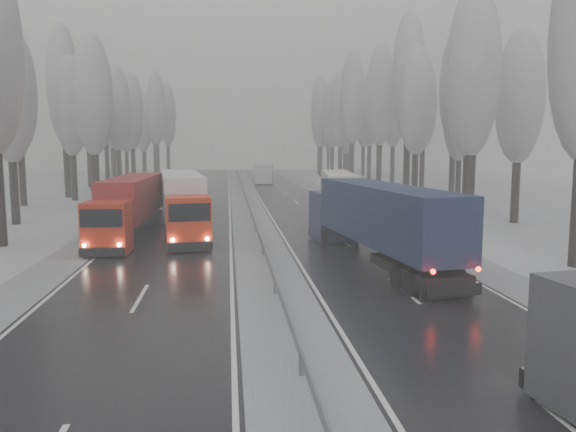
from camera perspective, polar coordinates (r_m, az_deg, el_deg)
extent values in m
cube|color=black|center=(40.66, 3.95, -1.15)|extent=(7.50, 200.00, 0.03)
cube|color=black|center=(40.20, -10.96, -1.36)|extent=(7.50, 200.00, 0.03)
cube|color=#9EA2A6|center=(40.09, -3.46, -1.26)|extent=(3.00, 200.00, 0.04)
cube|color=#9EA2A6|center=(41.81, 10.65, -1.02)|extent=(2.40, 200.00, 0.04)
cube|color=#9EA2A6|center=(40.92, -17.88, -1.42)|extent=(2.40, 200.00, 0.04)
cube|color=slate|center=(40.01, -3.46, -0.44)|extent=(0.06, 200.00, 0.32)
cube|color=slate|center=(38.07, -3.32, -1.28)|extent=(0.12, 0.12, 0.60)
cube|color=slate|center=(69.87, -4.60, 2.55)|extent=(0.12, 0.12, 0.60)
cylinder|color=black|center=(40.23, 17.85, 2.44)|extent=(0.68, 0.68, 5.62)
ellipsoid|color=gray|center=(40.42, 18.30, 13.86)|extent=(3.60, 3.60, 11.48)
cylinder|color=black|center=(46.26, 22.09, 2.41)|extent=(0.64, 0.64, 4.94)
ellipsoid|color=gray|center=(46.28, 22.51, 11.14)|extent=(3.60, 3.60, 10.09)
cylinder|color=black|center=(49.03, 17.63, 3.06)|extent=(0.66, 0.66, 5.32)
ellipsoid|color=gray|center=(49.12, 17.98, 11.94)|extent=(3.60, 3.60, 10.88)
cylinder|color=black|center=(53.55, 18.13, 3.89)|extent=(0.72, 0.72, 6.31)
ellipsoid|color=gray|center=(53.85, 18.51, 13.51)|extent=(3.60, 3.60, 12.90)
cylinder|color=black|center=(58.42, 12.74, 3.85)|extent=(0.67, 0.67, 5.38)
ellipsoid|color=gray|center=(58.51, 12.95, 11.38)|extent=(3.60, 3.60, 10.98)
cylinder|color=black|center=(64.42, 16.89, 3.66)|extent=(0.62, 0.62, 4.59)
ellipsoid|color=gray|center=(64.39, 17.11, 9.50)|extent=(3.60, 3.60, 9.39)
cylinder|color=black|center=(63.80, 11.94, 4.84)|extent=(0.76, 0.76, 6.95)
ellipsoid|color=gray|center=(64.20, 12.18, 13.73)|extent=(3.60, 3.60, 14.19)
cylinder|color=black|center=(69.95, 16.34, 4.75)|extent=(0.74, 0.74, 6.59)
ellipsoid|color=gray|center=(70.23, 16.61, 12.45)|extent=(3.60, 3.60, 13.46)
cylinder|color=black|center=(73.53, 9.22, 4.96)|extent=(0.72, 0.72, 6.37)
ellipsoid|color=gray|center=(73.76, 9.36, 12.04)|extent=(3.60, 3.60, 13.01)
cylinder|color=black|center=(79.50, 13.45, 4.88)|extent=(0.70, 0.70, 5.97)
ellipsoid|color=gray|center=(79.64, 13.63, 11.02)|extent=(3.60, 3.60, 12.20)
cylinder|color=black|center=(83.60, 6.47, 5.36)|extent=(0.74, 0.74, 6.65)
ellipsoid|color=gray|center=(83.85, 6.57, 11.86)|extent=(3.60, 3.60, 13.59)
cylinder|color=black|center=(89.34, 10.55, 5.23)|extent=(0.71, 0.71, 6.14)
ellipsoid|color=gray|center=(89.49, 10.68, 10.85)|extent=(3.60, 3.60, 12.54)
cylinder|color=black|center=(93.19, 5.30, 5.37)|extent=(0.71, 0.71, 6.05)
ellipsoid|color=gray|center=(93.33, 5.37, 10.69)|extent=(3.60, 3.60, 12.37)
cylinder|color=black|center=(98.40, 8.24, 5.49)|extent=(0.72, 0.72, 6.30)
ellipsoid|color=gray|center=(98.56, 8.33, 10.73)|extent=(3.60, 3.60, 12.87)
cylinder|color=black|center=(100.58, 4.50, 5.46)|extent=(0.70, 0.70, 5.88)
ellipsoid|color=gray|center=(100.68, 4.54, 10.24)|extent=(3.60, 3.60, 12.00)
cylinder|color=black|center=(105.12, 5.78, 5.24)|extent=(0.64, 0.64, 4.86)
ellipsoid|color=gray|center=(105.12, 5.83, 9.02)|extent=(3.60, 3.60, 9.92)
cylinder|color=black|center=(107.41, 3.33, 5.60)|extent=(0.70, 0.70, 5.98)
ellipsoid|color=gray|center=(107.52, 3.36, 10.15)|extent=(3.60, 3.60, 12.21)
cylinder|color=black|center=(113.17, 7.62, 5.68)|extent=(0.71, 0.71, 6.19)
ellipsoid|color=gray|center=(113.30, 7.70, 10.15)|extent=(3.60, 3.60, 12.64)
cylinder|color=black|center=(117.33, 3.17, 5.95)|extent=(0.75, 0.75, 6.86)
ellipsoid|color=gray|center=(117.53, 3.21, 10.73)|extent=(3.60, 3.60, 14.01)
cylinder|color=black|center=(122.57, 6.11, 5.66)|extent=(0.68, 0.68, 5.55)
ellipsoid|color=gray|center=(122.62, 6.16, 9.37)|extent=(3.60, 3.60, 11.33)
cylinder|color=black|center=(128.03, 3.16, 5.88)|extent=(0.71, 0.71, 6.09)
ellipsoid|color=gray|center=(128.14, 3.19, 9.77)|extent=(3.60, 3.60, 12.45)
cylinder|color=black|center=(132.46, 4.09, 5.78)|extent=(0.67, 0.67, 5.49)
ellipsoid|color=gray|center=(132.50, 4.12, 9.17)|extent=(3.60, 3.60, 11.21)
cylinder|color=black|center=(46.76, -26.04, 2.31)|extent=(0.65, 0.65, 5.03)
ellipsoid|color=gray|center=(46.79, -26.53, 11.11)|extent=(3.60, 3.60, 10.28)
cylinder|color=black|center=(54.81, -18.92, 3.47)|extent=(0.67, 0.67, 5.44)
ellipsoid|color=gray|center=(54.91, -19.25, 11.58)|extent=(3.60, 3.60, 11.11)
cylinder|color=black|center=(60.83, -25.38, 3.63)|extent=(0.69, 0.69, 5.72)
ellipsoid|color=gray|center=(60.97, -25.80, 11.31)|extent=(3.60, 3.60, 11.69)
cylinder|color=black|center=(64.56, -20.90, 3.79)|extent=(0.66, 0.66, 5.23)
ellipsoid|color=gray|center=(64.61, -21.20, 10.41)|extent=(3.60, 3.60, 10.68)
cylinder|color=black|center=(68.85, -21.53, 4.52)|extent=(0.74, 0.74, 6.60)
ellipsoid|color=gray|center=(69.14, -21.89, 12.34)|extent=(3.60, 3.60, 13.49)
cylinder|color=black|center=(73.88, -18.93, 4.21)|extent=(0.65, 0.65, 5.16)
ellipsoid|color=gray|center=(73.92, -19.16, 9.93)|extent=(3.60, 3.60, 10.54)
cylinder|color=black|center=(78.07, -19.28, 4.57)|extent=(0.69, 0.69, 5.79)
ellipsoid|color=gray|center=(78.19, -19.54, 10.64)|extent=(3.60, 3.60, 11.84)
cylinder|color=black|center=(80.17, -16.77, 4.67)|extent=(0.68, 0.68, 5.64)
ellipsoid|color=gray|center=(80.26, -16.98, 10.43)|extent=(3.60, 3.60, 11.53)
cylinder|color=black|center=(85.07, -19.50, 5.00)|extent=(0.73, 0.73, 6.56)
ellipsoid|color=gray|center=(85.30, -19.76, 11.29)|extent=(3.60, 3.60, 13.40)
cylinder|color=black|center=(90.04, -15.43, 5.00)|extent=(0.69, 0.69, 5.79)
ellipsoid|color=gray|center=(90.15, -15.60, 10.26)|extent=(3.60, 3.60, 11.84)
cylinder|color=black|center=(94.83, -17.90, 5.27)|extent=(0.74, 0.74, 6.65)
ellipsoid|color=gray|center=(95.05, -18.12, 10.99)|extent=(3.60, 3.60, 13.58)
cylinder|color=black|center=(99.70, -16.04, 4.97)|extent=(0.65, 0.65, 5.12)
ellipsoid|color=gray|center=(99.72, -16.19, 9.17)|extent=(3.60, 3.60, 10.46)
cylinder|color=black|center=(104.14, -17.24, 5.21)|extent=(0.69, 0.69, 5.84)
ellipsoid|color=gray|center=(104.24, -17.41, 9.79)|extent=(3.60, 3.60, 11.92)
cylinder|color=black|center=(109.78, -13.09, 5.64)|extent=(0.74, 0.74, 6.67)
ellipsoid|color=gray|center=(109.98, -13.24, 10.61)|extent=(3.60, 3.60, 13.63)
cylinder|color=black|center=(115.18, -17.38, 5.47)|extent=(0.72, 0.72, 6.31)
ellipsoid|color=gray|center=(115.32, -17.55, 9.95)|extent=(3.60, 3.60, 12.88)
cylinder|color=black|center=(119.00, -12.05, 5.68)|extent=(0.72, 0.72, 6.29)
ellipsoid|color=gray|center=(119.14, -12.17, 10.00)|extent=(3.60, 3.60, 12.84)
cylinder|color=black|center=(123.69, -14.45, 5.33)|extent=(0.64, 0.64, 4.86)
ellipsoid|color=gray|center=(123.69, -14.55, 8.54)|extent=(3.60, 3.60, 9.92)
cylinder|color=black|center=(125.95, -13.34, 5.80)|extent=(0.74, 0.74, 6.63)
ellipsoid|color=gray|center=(126.11, -13.47, 10.10)|extent=(3.60, 3.60, 13.54)
cylinder|color=black|center=(130.29, -14.33, 5.62)|extent=(0.69, 0.69, 5.79)
ellipsoid|color=gray|center=(130.36, -14.44, 9.25)|extent=(3.60, 3.60, 11.82)
cube|color=black|center=(15.25, 27.19, -14.59)|extent=(2.38, 0.46, 0.48)
sphere|color=white|center=(14.59, 24.43, -13.83)|extent=(0.21, 0.21, 0.21)
cube|color=#1C1D48|center=(34.47, 4.75, 0.02)|extent=(2.74, 2.83, 2.92)
cube|color=black|center=(35.54, 4.14, 1.34)|extent=(2.23, 0.39, 0.97)
cube|color=black|center=(35.87, 4.07, -1.58)|extent=(2.43, 0.46, 0.49)
cube|color=#141B39|center=(27.29, 9.77, 0.22)|extent=(4.11, 12.87, 2.73)
cube|color=black|center=(22.05, 16.26, -7.15)|extent=(2.24, 0.41, 0.44)
cube|color=black|center=(24.47, 12.93, -5.16)|extent=(2.82, 5.59, 0.44)
cube|color=black|center=(22.55, 15.57, -7.32)|extent=(2.23, 0.35, 0.58)
cylinder|color=black|center=(33.58, 3.49, -2.06)|extent=(0.47, 1.05, 1.01)
cylinder|color=black|center=(34.23, 6.76, -1.92)|extent=(0.47, 1.05, 1.01)
cylinder|color=black|center=(23.74, 11.12, -6.05)|extent=(0.47, 1.05, 1.01)
cylinder|color=black|center=(24.65, 15.46, -5.69)|extent=(0.47, 1.05, 1.01)
cylinder|color=black|center=(22.63, 12.46, -6.74)|extent=(0.47, 1.05, 1.01)
cylinder|color=black|center=(23.59, 16.96, -6.32)|extent=(0.47, 1.05, 1.01)
sphere|color=#FF0C05|center=(21.38, 14.26, -5.38)|extent=(0.19, 0.19, 0.19)
sphere|color=#FF0C05|center=(22.29, 18.49, -5.02)|extent=(0.19, 0.19, 0.19)
sphere|color=white|center=(35.57, 2.64, -1.01)|extent=(0.21, 0.21, 0.21)
sphere|color=white|center=(36.13, 5.46, -0.91)|extent=(0.21, 0.21, 0.21)
cube|color=#BAB3A5|center=(55.40, 4.49, 2.56)|extent=(2.46, 2.54, 2.65)
cube|color=black|center=(56.45, 4.43, 3.27)|extent=(2.02, 0.33, 0.88)
cube|color=black|center=(56.67, 4.40, 1.59)|extent=(2.20, 0.39, 0.44)
cube|color=beige|center=(48.49, 5.04, 2.99)|extent=(3.58, 11.65, 2.47)
cube|color=black|center=(42.94, 5.59, -0.09)|extent=(2.03, 0.34, 0.40)
cube|color=black|center=(45.50, 5.32, 0.54)|extent=(2.50, 5.04, 0.40)
cube|color=black|center=(43.45, 5.53, -0.24)|extent=(2.02, 0.29, 0.53)
cylinder|color=black|center=(54.73, 3.56, 1.46)|extent=(0.41, 0.95, 0.92)
cylinder|color=black|center=(54.86, 5.50, 1.45)|extent=(0.41, 0.95, 0.92)
cylinder|color=black|center=(45.10, 4.18, 0.24)|extent=(0.41, 0.95, 0.92)
cylinder|color=black|center=(45.26, 6.52, 0.23)|extent=(0.41, 0.95, 0.92)
cylinder|color=black|center=(43.97, 4.27, 0.06)|extent=(0.41, 0.95, 0.92)
cylinder|color=black|center=(44.12, 6.67, 0.05)|extent=(0.41, 0.95, 0.92)
sphere|color=#FF0C05|center=(42.74, 4.49, 0.84)|extent=(0.18, 0.18, 0.18)
sphere|color=#FF0C05|center=(42.88, 6.72, 0.83)|extent=(0.18, 0.18, 0.18)
sphere|color=white|center=(56.62, 3.56, 1.95)|extent=(0.19, 0.19, 0.19)
sphere|color=white|center=(56.73, 5.25, 1.94)|extent=(0.19, 0.19, 0.19)
cube|color=silver|center=(87.09, -2.43, 4.36)|extent=(3.15, 6.79, 2.85)
cube|color=slate|center=(91.04, -2.35, 4.31)|extent=(2.70, 2.21, 2.52)
cylinder|color=black|center=(90.25, -3.06, 3.72)|extent=(0.42, 1.01, 0.99)
cylinder|color=black|center=(90.18, -1.67, 3.73)|extent=(0.42, 1.01, 0.99)
cylinder|color=black|center=(85.01, -3.22, 3.51)|extent=(0.42, 1.01, 0.99)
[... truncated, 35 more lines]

